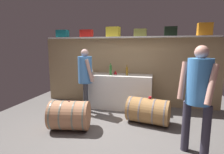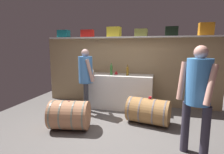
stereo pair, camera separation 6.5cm
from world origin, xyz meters
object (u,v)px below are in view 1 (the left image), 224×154
object	(u,v)px
toolcase_black	(170,31)
work_cabinet	(118,91)
toolcase_orange	(205,29)
red_funnel	(115,72)
wine_barrel_far	(70,115)
winemaker_pouring	(85,75)
wine_barrel_near	(148,111)
visitor_tasting	(198,90)
toolcase_red	(86,34)
wine_bottle_green	(111,70)
toolcase_yellow	(113,32)
wine_bottle_amber	(127,71)
toolcase_teal	(63,34)
toolcase_olive	(140,33)
wine_glass	(91,71)
tasting_cup	(150,98)

from	to	relation	value
toolcase_black	work_cabinet	distance (m)	2.11
toolcase_orange	red_funnel	world-z (taller)	toolcase_orange
wine_barrel_far	red_funnel	bearing A→B (deg)	60.67
toolcase_black	winemaker_pouring	distance (m)	2.47
wine_barrel_near	visitor_tasting	size ratio (longest dim) A/B	0.59
toolcase_red	visitor_tasting	distance (m)	3.57
work_cabinet	wine_bottle_green	distance (m)	0.65
toolcase_yellow	toolcase_black	size ratio (longest dim) A/B	1.16
toolcase_orange	wine_bottle_amber	xyz separation A→B (m)	(-1.90, -0.33, -1.06)
toolcase_teal	toolcase_red	distance (m)	0.76
toolcase_olive	wine_glass	xyz separation A→B (m)	(-1.28, -0.40, -1.03)
toolcase_olive	wine_glass	distance (m)	1.68
toolcase_teal	toolcase_olive	bearing A→B (deg)	-0.71
toolcase_yellow	red_funnel	distance (m)	1.13
toolcase_olive	tasting_cup	size ratio (longest dim) A/B	4.82
toolcase_teal	work_cabinet	size ratio (longest dim) A/B	0.18
toolcase_teal	work_cabinet	xyz separation A→B (m)	(1.76, -0.24, -1.61)
toolcase_yellow	wine_bottle_green	xyz separation A→B (m)	(0.01, -0.35, -1.02)
toolcase_teal	wine_barrel_far	bearing A→B (deg)	-60.53
wine_glass	tasting_cup	bearing A→B (deg)	-24.97
wine_bottle_green	wine_barrel_far	world-z (taller)	wine_bottle_green
toolcase_orange	wine_bottle_green	size ratio (longest dim) A/B	1.03
toolcase_red	red_funnel	size ratio (longest dim) A/B	3.23
visitor_tasting	wine_glass	bearing A→B (deg)	-4.12
wine_bottle_amber	wine_bottle_green	world-z (taller)	wine_bottle_green
toolcase_yellow	wine_barrel_far	distance (m)	2.61
red_funnel	wine_barrel_far	bearing A→B (deg)	-109.75
toolcase_teal	wine_barrel_near	xyz separation A→B (m)	(2.62, -1.15, -1.79)
toolcase_yellow	wine_bottle_green	bearing A→B (deg)	-84.46
toolcase_teal	red_funnel	size ratio (longest dim) A/B	2.95
work_cabinet	red_funnel	world-z (taller)	red_funnel
toolcase_red	toolcase_orange	bearing A→B (deg)	-0.52
toolcase_teal	winemaker_pouring	bearing A→B (deg)	-40.57
red_funnel	winemaker_pouring	distance (m)	0.94
toolcase_black	wine_bottle_amber	xyz separation A→B (m)	(-1.08, -0.33, -1.03)
red_funnel	wine_barrel_near	bearing A→B (deg)	-45.62
toolcase_teal	wine_bottle_amber	xyz separation A→B (m)	(2.01, -0.33, -1.01)
wine_barrel_near	toolcase_red	bearing A→B (deg)	160.22
toolcase_orange	visitor_tasting	bearing A→B (deg)	-106.12
toolcase_orange	wine_barrel_far	bearing A→B (deg)	-149.83
red_funnel	wine_bottle_amber	bearing A→B (deg)	-24.92
toolcase_red	wine_bottle_amber	bearing A→B (deg)	-15.20
toolcase_black	toolcase_orange	distance (m)	0.82
toolcase_black	wine_barrel_near	world-z (taller)	toolcase_black
wine_bottle_amber	winemaker_pouring	distance (m)	1.11
toolcase_orange	wine_bottle_amber	bearing A→B (deg)	-172.83
toolcase_olive	wine_barrel_near	distance (m)	2.14
toolcase_yellow	work_cabinet	xyz separation A→B (m)	(0.20, -0.24, -1.63)
work_cabinet	toolcase_teal	bearing A→B (deg)	172.35
wine_bottle_green	red_funnel	size ratio (longest dim) A/B	2.97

